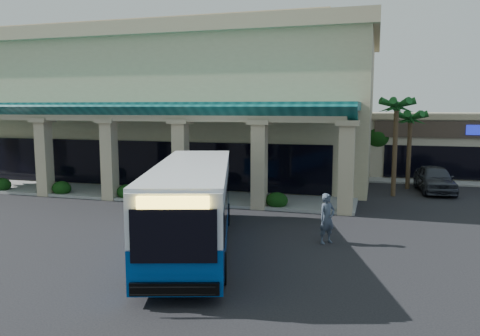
% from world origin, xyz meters
% --- Properties ---
extents(ground, '(110.00, 110.00, 0.00)m').
position_xyz_m(ground, '(0.00, 0.00, 0.00)').
color(ground, black).
extents(main_building, '(30.80, 14.80, 11.35)m').
position_xyz_m(main_building, '(-8.00, 16.00, 5.67)').
color(main_building, '#BFB388').
rests_on(main_building, ground).
extents(arcade, '(30.00, 6.20, 5.70)m').
position_xyz_m(arcade, '(-8.00, 6.80, 2.85)').
color(arcade, '#0D5353').
rests_on(arcade, ground).
extents(palm_0, '(2.40, 2.40, 6.60)m').
position_xyz_m(palm_0, '(8.50, 11.00, 3.30)').
color(palm_0, '#144D1A').
rests_on(palm_0, ground).
extents(palm_1, '(2.40, 2.40, 5.80)m').
position_xyz_m(palm_1, '(9.50, 14.00, 2.90)').
color(palm_1, '#144D1A').
rests_on(palm_1, ground).
extents(broadleaf_tree, '(2.60, 2.60, 4.81)m').
position_xyz_m(broadleaf_tree, '(7.50, 19.00, 2.41)').
color(broadleaf_tree, black).
rests_on(broadleaf_tree, ground).
extents(transit_bus, '(5.98, 11.95, 3.26)m').
position_xyz_m(transit_bus, '(0.73, -2.25, 1.63)').
color(transit_bus, '#01388B').
rests_on(transit_bus, ground).
extents(pedestrian, '(0.85, 0.86, 2.01)m').
position_xyz_m(pedestrian, '(5.63, -0.22, 1.00)').
color(pedestrian, '#3B4755').
rests_on(pedestrian, ground).
extents(car_silver, '(2.48, 5.22, 1.72)m').
position_xyz_m(car_silver, '(11.07, 13.20, 0.86)').
color(car_silver, '#343740').
rests_on(car_silver, ground).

